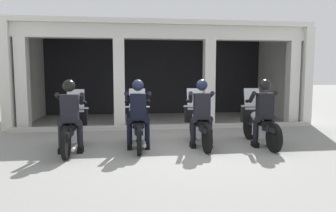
% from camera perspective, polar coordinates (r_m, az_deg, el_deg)
% --- Properties ---
extents(ground_plane, '(80.00, 80.00, 0.00)m').
position_cam_1_polar(ground_plane, '(10.42, -2.03, -3.54)').
color(ground_plane, gray).
extents(station_building, '(9.98, 4.10, 3.43)m').
position_cam_1_polar(station_building, '(12.14, -1.72, 7.96)').
color(station_building, black).
rests_on(station_building, ground).
extents(kerb_strip, '(9.48, 0.24, 0.12)m').
position_cam_1_polar(kerb_strip, '(9.71, -0.24, -3.87)').
color(kerb_strip, '#B7B5AD').
rests_on(kerb_strip, ground).
extents(motorcycle_far_left, '(0.62, 2.04, 1.35)m').
position_cam_1_polar(motorcycle_far_left, '(7.24, -17.23, -3.89)').
color(motorcycle_far_left, black).
rests_on(motorcycle_far_left, ground).
extents(police_officer_far_left, '(0.63, 0.61, 1.58)m').
position_cam_1_polar(police_officer_far_left, '(6.91, -17.76, -0.69)').
color(police_officer_far_left, black).
rests_on(police_officer_far_left, ground).
extents(motorcycle_center_left, '(0.62, 2.04, 1.35)m').
position_cam_1_polar(motorcycle_center_left, '(7.30, -5.61, -3.58)').
color(motorcycle_center_left, black).
rests_on(motorcycle_center_left, ground).
extents(police_officer_center_left, '(0.63, 0.61, 1.58)m').
position_cam_1_polar(police_officer_center_left, '(6.96, -5.59, -0.39)').
color(police_officer_center_left, black).
rests_on(police_officer_center_left, ground).
extents(motorcycle_center_right, '(0.62, 2.04, 1.35)m').
position_cam_1_polar(motorcycle_center_right, '(7.46, 5.71, -3.38)').
color(motorcycle_center_right, black).
rests_on(motorcycle_center_right, ground).
extents(police_officer_center_right, '(0.63, 0.61, 1.58)m').
position_cam_1_polar(police_officer_center_right, '(7.13, 6.24, -0.26)').
color(police_officer_center_right, black).
rests_on(police_officer_center_right, ground).
extents(motorcycle_far_right, '(0.62, 2.04, 1.35)m').
position_cam_1_polar(motorcycle_far_right, '(7.80, 16.48, -3.19)').
color(motorcycle_far_right, black).
rests_on(motorcycle_far_right, ground).
extents(police_officer_far_right, '(0.63, 0.61, 1.58)m').
position_cam_1_polar(police_officer_far_right, '(7.48, 17.43, -0.20)').
color(police_officer_far_right, black).
rests_on(police_officer_far_right, ground).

